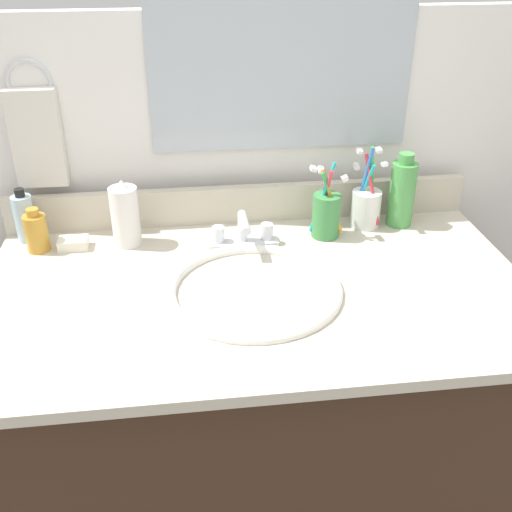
% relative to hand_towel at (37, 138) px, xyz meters
% --- Properties ---
extents(vanity_cabinet, '(1.06, 0.58, 0.80)m').
position_rel_hand_towel_xyz_m(vanity_cabinet, '(0.45, -0.33, -0.64)').
color(vanity_cabinet, '#382316').
rests_on(vanity_cabinet, ground_plane).
extents(countertop, '(1.11, 0.64, 0.02)m').
position_rel_hand_towel_xyz_m(countertop, '(0.45, -0.33, -0.23)').
color(countertop, beige).
rests_on(countertop, vanity_cabinet).
extents(backsplash, '(1.11, 0.02, 0.09)m').
position_rel_hand_towel_xyz_m(backsplash, '(0.45, -0.02, -0.18)').
color(backsplash, beige).
rests_on(backsplash, countertop).
extents(back_wall, '(2.21, 0.04, 1.30)m').
position_rel_hand_towel_xyz_m(back_wall, '(0.45, 0.04, -0.39)').
color(back_wall, white).
rests_on(back_wall, ground_plane).
extents(mirror_panel, '(0.60, 0.01, 0.56)m').
position_rel_hand_towel_xyz_m(mirror_panel, '(0.55, 0.02, 0.23)').
color(mirror_panel, '#B2BCC6').
extents(towel_ring, '(0.10, 0.01, 0.10)m').
position_rel_hand_towel_xyz_m(towel_ring, '(0.00, 0.02, 0.12)').
color(towel_ring, silver).
extents(hand_towel, '(0.11, 0.04, 0.22)m').
position_rel_hand_towel_xyz_m(hand_towel, '(0.00, 0.00, 0.00)').
color(hand_towel, silver).
extents(sink_basin, '(0.35, 0.35, 0.11)m').
position_rel_hand_towel_xyz_m(sink_basin, '(0.44, -0.35, -0.25)').
color(sink_basin, white).
rests_on(sink_basin, countertop).
extents(faucet, '(0.16, 0.10, 0.08)m').
position_rel_hand_towel_xyz_m(faucet, '(0.44, -0.15, -0.19)').
color(faucet, silver).
rests_on(faucet, countertop).
extents(bottle_gel_clear, '(0.04, 0.04, 0.13)m').
position_rel_hand_towel_xyz_m(bottle_gel_clear, '(-0.04, -0.06, -0.16)').
color(bottle_gel_clear, silver).
rests_on(bottle_gel_clear, countertop).
extents(bottle_oil_amber, '(0.05, 0.05, 0.10)m').
position_rel_hand_towel_xyz_m(bottle_oil_amber, '(-0.01, -0.11, -0.18)').
color(bottle_oil_amber, gold).
rests_on(bottle_oil_amber, countertop).
extents(bottle_toner_green, '(0.06, 0.06, 0.18)m').
position_rel_hand_towel_xyz_m(bottle_toner_green, '(0.83, -0.09, -0.14)').
color(bottle_toner_green, '#4C9E4C').
rests_on(bottle_toner_green, countertop).
extents(bottle_lotion_white, '(0.06, 0.06, 0.16)m').
position_rel_hand_towel_xyz_m(bottle_lotion_white, '(0.18, -0.11, -0.15)').
color(bottle_lotion_white, white).
rests_on(bottle_lotion_white, countertop).
extents(cup_white_ceramic, '(0.07, 0.08, 0.20)m').
position_rel_hand_towel_xyz_m(cup_white_ceramic, '(0.74, -0.09, -0.17)').
color(cup_white_ceramic, white).
rests_on(cup_white_ceramic, countertop).
extents(cup_green, '(0.08, 0.08, 0.18)m').
position_rel_hand_towel_xyz_m(cup_green, '(0.64, -0.13, -0.16)').
color(cup_green, '#3F8C47').
rests_on(cup_green, countertop).
extents(soap_bar, '(0.06, 0.04, 0.02)m').
position_rel_hand_towel_xyz_m(soap_bar, '(0.06, -0.12, -0.21)').
color(soap_bar, white).
rests_on(soap_bar, countertop).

